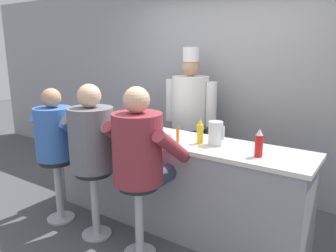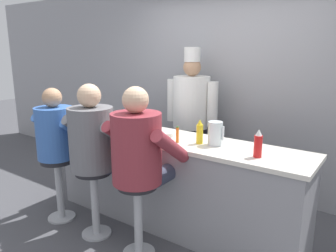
{
  "view_description": "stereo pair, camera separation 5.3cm",
  "coord_description": "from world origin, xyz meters",
  "views": [
    {
      "loc": [
        1.78,
        -2.36,
        1.84
      ],
      "look_at": [
        -0.02,
        0.28,
        1.08
      ],
      "focal_mm": 35.0,
      "sensor_mm": 36.0,
      "label": 1
    },
    {
      "loc": [
        1.82,
        -2.33,
        1.84
      ],
      "look_at": [
        -0.02,
        0.28,
        1.08
      ],
      "focal_mm": 35.0,
      "sensor_mm": 36.0,
      "label": 2
    }
  ],
  "objects": [
    {
      "name": "coffee_mug_blue",
      "position": [
        -0.27,
        0.24,
        1.0
      ],
      "size": [
        0.14,
        0.1,
        0.08
      ],
      "color": "#4C7AB2",
      "rests_on": "diner_counter"
    },
    {
      "name": "diner_seated_blue",
      "position": [
        -1.06,
        -0.27,
        0.92
      ],
      "size": [
        0.59,
        0.58,
        1.45
      ],
      "color": "#B2B5BA",
      "rests_on": "ground_plane"
    },
    {
      "name": "ketchup_bottle_red",
      "position": [
        0.93,
        0.21,
        1.07
      ],
      "size": [
        0.07,
        0.07,
        0.24
      ],
      "color": "red",
      "rests_on": "diner_counter"
    },
    {
      "name": "ground_plane",
      "position": [
        0.0,
        0.0,
        0.0
      ],
      "size": [
        20.0,
        20.0,
        0.0
      ],
      "primitive_type": "plane",
      "color": "#4C4C51"
    },
    {
      "name": "water_pitcher_clear",
      "position": [
        0.48,
        0.32,
        1.07
      ],
      "size": [
        0.16,
        0.13,
        0.22
      ],
      "color": "silver",
      "rests_on": "diner_counter"
    },
    {
      "name": "diner_counter",
      "position": [
        0.0,
        0.31,
        0.48
      ],
      "size": [
        2.79,
        0.62,
        0.96
      ],
      "color": "gray",
      "rests_on": "ground_plane"
    },
    {
      "name": "mustard_bottle_yellow",
      "position": [
        0.34,
        0.27,
        1.07
      ],
      "size": [
        0.06,
        0.06,
        0.23
      ],
      "color": "yellow",
      "rests_on": "diner_counter"
    },
    {
      "name": "diner_seated_maroon",
      "position": [
        0.06,
        -0.27,
        0.97
      ],
      "size": [
        0.66,
        0.65,
        1.54
      ],
      "color": "#B2B5BA",
      "rests_on": "ground_plane"
    },
    {
      "name": "cook_in_whites_near",
      "position": [
        -0.31,
        1.19,
        1.02
      ],
      "size": [
        0.73,
        0.47,
        1.86
      ],
      "color": "#232328",
      "rests_on": "ground_plane"
    },
    {
      "name": "breakfast_plate",
      "position": [
        -0.98,
        0.29,
        0.98
      ],
      "size": [
        0.22,
        0.22,
        0.04
      ],
      "color": "white",
      "rests_on": "diner_counter"
    },
    {
      "name": "wall_back",
      "position": [
        0.0,
        1.55,
        1.35
      ],
      "size": [
        10.0,
        0.06,
        2.7
      ],
      "color": "#99999E",
      "rests_on": "ground_plane"
    },
    {
      "name": "cereal_bowl",
      "position": [
        -0.05,
        0.3,
        0.99
      ],
      "size": [
        0.15,
        0.15,
        0.05
      ],
      "color": "white",
      "rests_on": "diner_counter"
    },
    {
      "name": "diner_seated_grey",
      "position": [
        -0.5,
        -0.27,
        0.96
      ],
      "size": [
        0.65,
        0.64,
        1.53
      ],
      "color": "#B2B5BA",
      "rests_on": "ground_plane"
    },
    {
      "name": "hot_sauce_bottle_orange",
      "position": [
        0.15,
        0.18,
        1.04
      ],
      "size": [
        0.03,
        0.03,
        0.16
      ],
      "color": "orange",
      "rests_on": "diner_counter"
    }
  ]
}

